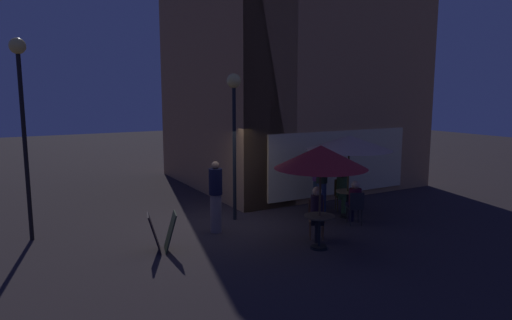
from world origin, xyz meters
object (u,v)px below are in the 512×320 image
at_px(cafe_chair_1, 341,192).
at_px(cafe_chair_2, 356,205).
at_px(patron_standing_3, 216,197).
at_px(patron_seated_1, 342,188).
at_px(patron_seated_0, 317,210).
at_px(patron_standing_5, 322,183).
at_px(cafe_table_1, 347,199).
at_px(patio_umbrella_0, 321,157).
at_px(patron_seated_2, 354,199).
at_px(menu_sandwich_board, 162,232).
at_px(patron_standing_4, 318,183).
at_px(cafe_chair_0, 316,215).
at_px(street_lamp_near_corner, 234,109).
at_px(cafe_table_0, 319,225).
at_px(street_lamp_down_street, 21,95).
at_px(patio_umbrella_1, 349,143).

xyz_separation_m(cafe_chair_1, cafe_chair_2, (-0.71, -1.45, -0.00)).
distance_m(cafe_chair_1, patron_standing_3, 4.25).
bearing_deg(patron_seated_1, cafe_chair_1, -180.00).
height_order(patron_seated_0, patron_standing_5, patron_standing_5).
relative_size(cafe_table_1, patio_umbrella_0, 0.32).
distance_m(cafe_table_1, patio_umbrella_0, 3.28).
bearing_deg(patron_seated_2, menu_sandwich_board, 109.40).
xyz_separation_m(patio_umbrella_0, patron_seated_0, (0.35, 0.55, -1.39)).
distance_m(patron_seated_1, patron_standing_3, 4.17).
bearing_deg(patio_umbrella_0, cafe_chair_1, 42.20).
height_order(menu_sandwich_board, patron_seated_2, patron_seated_2).
bearing_deg(patron_standing_4, patron_standing_3, 33.13).
distance_m(cafe_chair_0, patron_seated_1, 2.74).
distance_m(menu_sandwich_board, cafe_table_1, 5.49).
height_order(patio_umbrella_0, patron_standing_4, patio_umbrella_0).
bearing_deg(cafe_chair_2, patron_standing_3, 94.47).
distance_m(street_lamp_near_corner, menu_sandwich_board, 3.99).
relative_size(patron_seated_1, patron_standing_4, 0.75).
xyz_separation_m(cafe_table_0, patron_seated_1, (2.62, 2.31, 0.14)).
xyz_separation_m(patron_seated_2, patron_standing_3, (-3.58, 1.17, 0.25)).
height_order(patron_seated_2, patron_standing_5, patron_standing_5).
bearing_deg(patron_seated_2, patio_umbrella_0, 143.48).
height_order(cafe_chair_1, patron_standing_4, patron_standing_4).
xyz_separation_m(street_lamp_near_corner, patron_seated_1, (3.23, -0.78, -2.41)).
distance_m(street_lamp_near_corner, cafe_table_1, 4.12).
bearing_deg(patio_umbrella_0, cafe_chair_2, 26.57).
height_order(patio_umbrella_0, cafe_chair_2, patio_umbrella_0).
relative_size(street_lamp_down_street, menu_sandwich_board, 5.58).
xyz_separation_m(cafe_table_0, patron_seated_2, (2.04, 1.12, 0.13)).
bearing_deg(menu_sandwich_board, patron_seated_1, 20.91).
bearing_deg(patron_seated_0, street_lamp_near_corner, -127.25).
height_order(cafe_chair_2, patron_standing_3, patron_standing_3).
relative_size(street_lamp_down_street, patron_standing_4, 2.90).
bearing_deg(cafe_table_1, patron_standing_5, 127.05).
bearing_deg(cafe_table_1, patron_seated_0, -149.58).
xyz_separation_m(cafe_chair_0, patron_seated_2, (1.61, 0.44, 0.13)).
bearing_deg(street_lamp_down_street, patron_standing_5, -12.14).
bearing_deg(street_lamp_near_corner, cafe_table_1, -25.35).
height_order(menu_sandwich_board, cafe_table_1, menu_sandwich_board).
bearing_deg(patron_seated_0, cafe_chair_1, 160.92).
xyz_separation_m(patio_umbrella_0, patron_standing_5, (1.85, 2.31, -1.18)).
bearing_deg(cafe_chair_1, patio_umbrella_1, 0.00).
relative_size(patron_standing_3, patron_standing_5, 1.00).
bearing_deg(patron_seated_2, cafe_table_1, 0.00).
relative_size(cafe_table_1, patron_standing_3, 0.42).
bearing_deg(cafe_table_1, cafe_chair_0, -151.32).
distance_m(menu_sandwich_board, patron_standing_3, 1.84).
distance_m(cafe_chair_0, patron_seated_2, 1.68).
bearing_deg(patron_standing_5, patio_umbrella_0, 49.98).
bearing_deg(patron_standing_3, menu_sandwich_board, -3.30).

